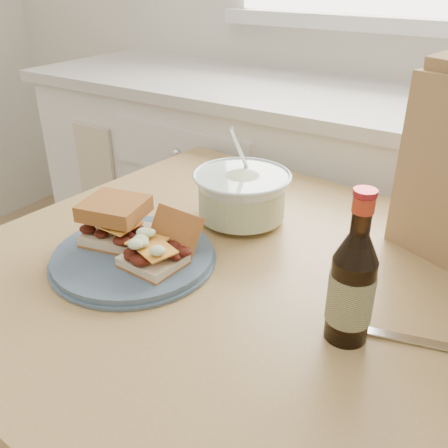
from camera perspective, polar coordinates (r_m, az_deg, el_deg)
The scene contains 7 objects.
cabinet_run at distance 1.82m, azimuth 13.74°, elevation -0.50°, with size 2.50×0.64×0.94m.
dining_table at distance 1.02m, azimuth 0.18°, elevation -10.00°, with size 1.04×1.04×0.80m.
plate at distance 0.97m, azimuth -10.33°, elevation -3.71°, with size 0.31×0.31×0.02m, color #496076.
sandwich_left at distance 0.99m, azimuth -12.27°, elevation 0.39°, with size 0.14×0.13×0.09m.
sandwich_right at distance 0.92m, azimuth -7.31°, elevation -2.55°, with size 0.11×0.15×0.09m.
coleslaw_bowl at distance 1.09m, azimuth 2.04°, elevation 3.02°, with size 0.21×0.21×0.21m.
beer_bottle at distance 0.75m, azimuth 14.40°, elevation -6.88°, with size 0.07×0.07×0.25m.
Camera 1 is at (0.49, 0.16, 1.31)m, focal length 40.00 mm.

